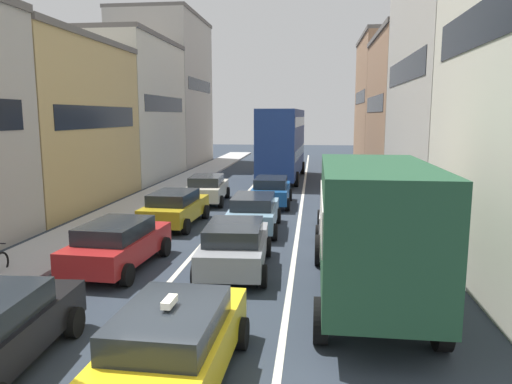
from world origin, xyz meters
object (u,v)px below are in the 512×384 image
(removalist_box_truck, at_px, (371,226))
(taxi_centre_lane_front, at_px, (173,343))
(wagon_left_lane_second, at_px, (118,243))
(hatchback_centre_lane_third, at_px, (254,212))
(sedan_left_lane_fourth, at_px, (207,188))
(sedan_centre_lane_second, at_px, (235,245))
(sedan_right_lane_behind_truck, at_px, (343,214))
(sedan_left_lane_third, at_px, (175,207))
(bus_mid_queue_primary, at_px, (283,141))
(coupe_centre_lane_fourth, at_px, (271,190))

(removalist_box_truck, xyz_separation_m, taxi_centre_lane_front, (-3.75, -4.25, -1.18))
(taxi_centre_lane_front, distance_m, wagon_left_lane_second, 7.07)
(hatchback_centre_lane_third, bearing_deg, sedan_left_lane_fourth, 27.18)
(sedan_left_lane_fourth, bearing_deg, sedan_centre_lane_second, -166.84)
(hatchback_centre_lane_third, xyz_separation_m, sedan_left_lane_fourth, (-3.27, 6.02, 0.00))
(sedan_centre_lane_second, height_order, sedan_right_lane_behind_truck, same)
(sedan_left_lane_third, bearing_deg, sedan_left_lane_fourth, 0.76)
(wagon_left_lane_second, height_order, sedan_left_lane_fourth, same)
(sedan_centre_lane_second, relative_size, sedan_left_lane_fourth, 1.00)
(taxi_centre_lane_front, relative_size, bus_mid_queue_primary, 0.41)
(taxi_centre_lane_front, distance_m, sedan_right_lane_behind_truck, 11.93)
(removalist_box_truck, height_order, wagon_left_lane_second, removalist_box_truck)
(hatchback_centre_lane_third, bearing_deg, removalist_box_truck, -153.62)
(removalist_box_truck, height_order, sedan_left_lane_fourth, removalist_box_truck)
(removalist_box_truck, xyz_separation_m, sedan_centre_lane_second, (-3.72, 2.11, -1.18))
(wagon_left_lane_second, distance_m, sedan_right_lane_behind_truck, 8.83)
(removalist_box_truck, distance_m, taxi_centre_lane_front, 5.78)
(sedan_centre_lane_second, height_order, wagon_left_lane_second, same)
(hatchback_centre_lane_third, height_order, sedan_left_lane_fourth, same)
(taxi_centre_lane_front, relative_size, hatchback_centre_lane_third, 1.00)
(coupe_centre_lane_fourth, distance_m, sedan_right_lane_behind_truck, 6.61)
(hatchback_centre_lane_third, relative_size, sedan_left_lane_fourth, 0.99)
(wagon_left_lane_second, relative_size, hatchback_centre_lane_third, 1.01)
(taxi_centre_lane_front, relative_size, wagon_left_lane_second, 0.99)
(wagon_left_lane_second, bearing_deg, taxi_centre_lane_front, -146.74)
(removalist_box_truck, relative_size, sedan_right_lane_behind_truck, 1.77)
(sedan_centre_lane_second, bearing_deg, coupe_centre_lane_fourth, -3.75)
(sedan_right_lane_behind_truck, bearing_deg, hatchback_centre_lane_third, 91.21)
(hatchback_centre_lane_third, distance_m, bus_mid_queue_primary, 15.86)
(removalist_box_truck, bearing_deg, bus_mid_queue_primary, 9.48)
(hatchback_centre_lane_third, bearing_deg, sedan_left_lane_third, 79.81)
(taxi_centre_lane_front, height_order, sedan_right_lane_behind_truck, taxi_centre_lane_front)
(sedan_left_lane_fourth, height_order, sedan_right_lane_behind_truck, same)
(hatchback_centre_lane_third, distance_m, sedan_left_lane_third, 3.48)
(wagon_left_lane_second, bearing_deg, sedan_left_lane_fourth, 1.91)
(removalist_box_truck, bearing_deg, sedan_right_lane_behind_truck, 2.17)
(taxi_centre_lane_front, xyz_separation_m, bus_mid_queue_primary, (0.09, 27.17, 2.03))
(bus_mid_queue_primary, bearing_deg, wagon_left_lane_second, 172.19)
(taxi_centre_lane_front, xyz_separation_m, sedan_right_lane_behind_truck, (3.53, 11.40, -0.00))
(taxi_centre_lane_front, bearing_deg, removalist_box_truck, -39.91)
(taxi_centre_lane_front, distance_m, sedan_left_lane_third, 12.47)
(coupe_centre_lane_fourth, bearing_deg, removalist_box_truck, -165.13)
(taxi_centre_lane_front, xyz_separation_m, hatchback_centre_lane_third, (-0.04, 11.44, -0.00))
(sedan_centre_lane_second, xyz_separation_m, coupe_centre_lane_fourth, (0.15, 10.74, 0.00))
(wagon_left_lane_second, xyz_separation_m, coupe_centre_lane_fourth, (3.72, 10.98, 0.00))
(hatchback_centre_lane_third, height_order, bus_mid_queue_primary, bus_mid_queue_primary)
(sedan_left_lane_third, relative_size, coupe_centre_lane_fourth, 1.01)
(wagon_left_lane_second, bearing_deg, coupe_centre_lane_fourth, -15.61)
(sedan_left_lane_third, distance_m, bus_mid_queue_primary, 15.74)
(hatchback_centre_lane_third, xyz_separation_m, coupe_centre_lane_fourth, (0.21, 5.66, 0.00))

